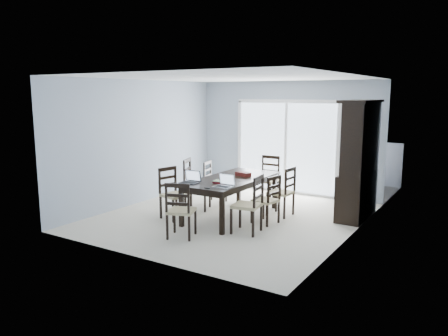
{
  "coord_description": "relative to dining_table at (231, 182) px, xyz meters",
  "views": [
    {
      "loc": [
        4.13,
        -6.89,
        2.31
      ],
      "look_at": [
        -0.16,
        0.0,
        0.93
      ],
      "focal_mm": 35.0,
      "sensor_mm": 36.0,
      "label": 1
    }
  ],
  "objects": [
    {
      "name": "floor",
      "position": [
        0.0,
        0.0,
        -0.67
      ],
      "size": [
        5.0,
        5.0,
        0.0
      ],
      "primitive_type": "plane",
      "color": "beige",
      "rests_on": "ground"
    },
    {
      "name": "ceiling",
      "position": [
        0.0,
        0.0,
        1.93
      ],
      "size": [
        5.0,
        5.0,
        0.0
      ],
      "primitive_type": "plane",
      "rotation": [
        3.14,
        0.0,
        0.0
      ],
      "color": "white",
      "rests_on": "back_wall"
    },
    {
      "name": "back_wall",
      "position": [
        0.0,
        2.5,
        0.63
      ],
      "size": [
        4.5,
        0.02,
        2.6
      ],
      "primitive_type": "cube",
      "color": "#9AA7B8",
      "rests_on": "floor"
    },
    {
      "name": "wall_left",
      "position": [
        -2.25,
        0.0,
        0.63
      ],
      "size": [
        0.02,
        5.0,
        2.6
      ],
      "primitive_type": "cube",
      "color": "#9AA7B8",
      "rests_on": "floor"
    },
    {
      "name": "wall_right",
      "position": [
        2.25,
        0.0,
        0.63
      ],
      "size": [
        0.02,
        5.0,
        2.6
      ],
      "primitive_type": "cube",
      "color": "#9AA7B8",
      "rests_on": "floor"
    },
    {
      "name": "balcony",
      "position": [
        0.0,
        3.5,
        -0.72
      ],
      "size": [
        4.5,
        2.0,
        0.1
      ],
      "primitive_type": "cube",
      "color": "gray",
      "rests_on": "ground"
    },
    {
      "name": "railing",
      "position": [
        0.0,
        4.5,
        -0.12
      ],
      "size": [
        4.5,
        0.06,
        1.1
      ],
      "primitive_type": "cube",
      "color": "#99999E",
      "rests_on": "balcony"
    },
    {
      "name": "dining_table",
      "position": [
        0.0,
        0.0,
        0.0
      ],
      "size": [
        1.0,
        2.2,
        0.75
      ],
      "color": "black",
      "rests_on": "floor"
    },
    {
      "name": "china_hutch",
      "position": [
        2.02,
        1.25,
        0.4
      ],
      "size": [
        0.5,
        1.38,
        2.2
      ],
      "color": "black",
      "rests_on": "floor"
    },
    {
      "name": "sliding_door",
      "position": [
        0.0,
        2.48,
        0.41
      ],
      "size": [
        2.52,
        0.05,
        2.18
      ],
      "color": "silver",
      "rests_on": "floor"
    },
    {
      "name": "chair_left_near",
      "position": [
        -0.93,
        -0.64,
        -0.09
      ],
      "size": [
        0.51,
        0.5,
        1.1
      ],
      "rotation": [
        0.0,
        0.0,
        -1.8
      ],
      "color": "black",
      "rests_on": "floor"
    },
    {
      "name": "chair_left_mid",
      "position": [
        -0.95,
        0.08,
        -0.05
      ],
      "size": [
        0.58,
        0.57,
        1.18
      ],
      "rotation": [
        0.0,
        0.0,
        -1.22
      ],
      "color": "black",
      "rests_on": "floor"
    },
    {
      "name": "chair_left_far",
      "position": [
        -0.93,
        0.75,
        -0.13
      ],
      "size": [
        0.46,
        0.45,
        1.03
      ],
      "rotation": [
        0.0,
        0.0,
        -1.38
      ],
      "color": "black",
      "rests_on": "floor"
    },
    {
      "name": "chair_right_near",
      "position": [
        0.8,
        -0.67,
        -0.07
      ],
      "size": [
        0.49,
        0.48,
        1.14
      ],
      "rotation": [
        0.0,
        0.0,
        1.7
      ],
      "color": "black",
      "rests_on": "floor"
    },
    {
      "name": "chair_right_mid",
      "position": [
        0.82,
        -0.04,
        -0.13
      ],
      "size": [
        0.46,
        0.45,
        1.02
      ],
      "rotation": [
        0.0,
        0.0,
        1.39
      ],
      "color": "black",
      "rests_on": "floor"
    },
    {
      "name": "chair_right_far",
      "position": [
        0.84,
        0.58,
        -0.09
      ],
      "size": [
        0.45,
        0.43,
        1.1
      ],
      "rotation": [
        0.0,
        0.0,
        1.51
      ],
      "color": "black",
      "rests_on": "floor"
    },
    {
      "name": "chair_end_near",
      "position": [
        -0.04,
        -1.53,
        -0.1
      ],
      "size": [
        0.52,
        0.53,
        1.07
      ],
      "rotation": [
        0.0,
        0.0,
        0.35
      ],
      "color": "black",
      "rests_on": "floor"
    },
    {
      "name": "chair_end_far",
      "position": [
        0.01,
        1.54,
        -0.07
      ],
      "size": [
        0.43,
        0.44,
        1.13
      ],
      "rotation": [
        0.0,
        0.0,
        3.15
      ],
      "color": "black",
      "rests_on": "floor"
    },
    {
      "name": "laptop_dark",
      "position": [
        -0.38,
        -0.82,
        0.13
      ],
      "size": [
        0.33,
        0.24,
        0.22
      ],
      "rotation": [
        0.0,
        0.0,
        0.06
      ],
      "color": "black",
      "rests_on": "dining_table"
    },
    {
      "name": "laptop_silver",
      "position": [
        0.3,
        -0.79,
        0.13
      ],
      "size": [
        0.32,
        0.23,
        0.22
      ],
      "rotation": [
        0.0,
        0.0,
        -0.03
      ],
      "color": "#BDBCBF",
      "rests_on": "dining_table"
    },
    {
      "name": "book_stack",
      "position": [
        0.08,
        -0.49,
        0.1
      ],
      "size": [
        0.3,
        0.25,
        0.04
      ],
      "rotation": [
        0.0,
        0.0,
        0.06
      ],
      "color": "maroon",
      "rests_on": "dining_table"
    },
    {
      "name": "cell_phone",
      "position": [
        0.13,
        -1.0,
        0.08
      ],
      "size": [
        0.11,
        0.07,
        0.01
      ],
      "primitive_type": "cube",
      "rotation": [
        0.0,
        0.0,
        -0.3
      ],
      "color": "black",
      "rests_on": "dining_table"
    },
    {
      "name": "game_box",
      "position": [
        0.08,
        0.3,
        0.11
      ],
      "size": [
        0.32,
        0.21,
        0.07
      ],
      "primitive_type": "cube",
      "rotation": [
        0.0,
        0.0,
        -0.22
      ],
      "color": "#430D11",
      "rests_on": "dining_table"
    },
    {
      "name": "hot_tub",
      "position": [
        -0.96,
        3.59,
        -0.19
      ],
      "size": [
        2.2,
        2.05,
        0.96
      ],
      "rotation": [
        0.0,
        0.0,
        0.25
      ],
      "color": "maroon",
      "rests_on": "balcony"
    }
  ]
}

